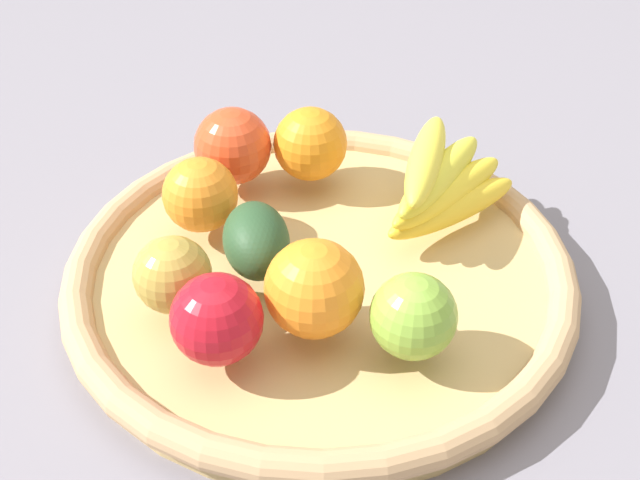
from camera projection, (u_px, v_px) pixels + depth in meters
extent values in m
plane|color=slate|center=(320.00, 291.00, 0.78)|extent=(2.40, 2.40, 0.00)
cylinder|color=tan|center=(320.00, 281.00, 0.77)|extent=(0.44, 0.44, 0.03)
torus|color=tan|center=(320.00, 270.00, 0.77)|extent=(0.46, 0.46, 0.03)
sphere|color=#7EAC3A|center=(413.00, 316.00, 0.65)|extent=(0.07, 0.07, 0.07)
ellipsoid|color=yellow|center=(452.00, 208.00, 0.79)|extent=(0.09, 0.15, 0.03)
ellipsoid|color=yellow|center=(448.00, 192.00, 0.79)|extent=(0.11, 0.14, 0.03)
ellipsoid|color=yellow|center=(440.00, 176.00, 0.78)|extent=(0.13, 0.13, 0.03)
ellipsoid|color=yellow|center=(426.00, 160.00, 0.78)|extent=(0.15, 0.09, 0.03)
sphere|color=orange|center=(310.00, 144.00, 0.84)|extent=(0.10, 0.10, 0.07)
sphere|color=red|center=(217.00, 319.00, 0.64)|extent=(0.08, 0.08, 0.07)
ellipsoid|color=#264728|center=(256.00, 242.00, 0.73)|extent=(0.09, 0.06, 0.06)
sphere|color=#D54421|center=(233.00, 146.00, 0.83)|extent=(0.11, 0.11, 0.08)
sphere|color=#AA8F39|center=(173.00, 275.00, 0.69)|extent=(0.07, 0.07, 0.07)
sphere|color=orange|center=(200.00, 195.00, 0.77)|extent=(0.10, 0.10, 0.07)
sphere|color=orange|center=(314.00, 288.00, 0.66)|extent=(0.11, 0.11, 0.08)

